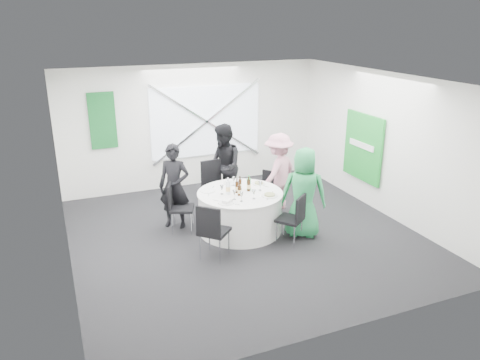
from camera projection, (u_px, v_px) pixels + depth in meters
name	position (u px, v px, depth m)	size (l,w,h in m)	color
floor	(244.00, 235.00, 8.55)	(6.00, 6.00, 0.00)	black
ceiling	(245.00, 80.00, 7.62)	(6.00, 6.00, 0.00)	silver
wall_back	(193.00, 126.00, 10.70)	(6.00, 6.00, 0.00)	white
wall_front	(344.00, 231.00, 5.47)	(6.00, 6.00, 0.00)	white
wall_left	(60.00, 184.00, 7.01)	(6.00, 6.00, 0.00)	white
wall_right	(385.00, 145.00, 9.17)	(6.00, 6.00, 0.00)	white
window_panel	(206.00, 121.00, 10.74)	(2.60, 0.03, 1.60)	white
window_brace_a	(207.00, 121.00, 10.71)	(0.05, 0.05, 3.16)	silver
window_brace_b	(207.00, 121.00, 10.71)	(0.05, 0.05, 3.16)	silver
green_banner	(103.00, 121.00, 9.84)	(0.55, 0.04, 1.20)	#136022
green_sign	(363.00, 147.00, 9.74)	(0.05, 1.20, 1.40)	green
banquet_table	(240.00, 212.00, 8.60)	(1.56, 1.56, 0.76)	white
chair_back	(214.00, 181.00, 9.51)	(0.50, 0.51, 1.02)	black
chair_back_left	(177.00, 204.00, 8.53)	(0.56, 0.55, 0.93)	black
chair_back_right	(268.00, 188.00, 9.49)	(0.52, 0.52, 0.82)	black
chair_front_right	(294.00, 216.00, 8.06)	(0.58, 0.58, 0.91)	black
chair_front_left	(212.00, 228.00, 7.50)	(0.62, 0.62, 0.97)	black
person_man_back_left	(174.00, 186.00, 8.66)	(0.58, 0.38, 1.60)	black
person_man_back	(223.00, 166.00, 9.56)	(0.85, 0.47, 1.75)	black
person_woman_pink	(278.00, 172.00, 9.44)	(1.03, 0.48, 1.60)	pink
person_woman_green	(304.00, 193.00, 8.28)	(0.80, 0.52, 1.64)	#289451
plate_back	(230.00, 183.00, 8.92)	(0.26, 0.26, 0.01)	white
plate_back_left	(208.00, 191.00, 8.54)	(0.27, 0.27, 0.01)	white
plate_back_right	(259.00, 183.00, 8.89)	(0.25, 0.25, 0.04)	white
plate_front_right	(270.00, 195.00, 8.30)	(0.29, 0.29, 0.04)	white
plate_front_left	(226.00, 203.00, 8.00)	(0.27, 0.27, 0.01)	white
napkin	(227.00, 201.00, 7.99)	(0.17, 0.11, 0.05)	white
beer_bottle_a	(237.00, 187.00, 8.43)	(0.06, 0.06, 0.27)	#381D0A
beer_bottle_b	(240.00, 185.00, 8.57)	(0.06, 0.06, 0.27)	#381D0A
beer_bottle_c	(249.00, 186.00, 8.51)	(0.06, 0.06, 0.27)	#381D0A
beer_bottle_d	(239.00, 191.00, 8.31)	(0.06, 0.06, 0.25)	#381D0A
green_water_bottle	(249.00, 184.00, 8.56)	(0.08, 0.08, 0.29)	#45B55D
clear_water_bottle	(228.00, 188.00, 8.36)	(0.08, 0.08, 0.31)	white
wine_glass_a	(241.00, 194.00, 8.03)	(0.07, 0.07, 0.17)	white
wine_glass_b	(260.00, 184.00, 8.54)	(0.07, 0.07, 0.17)	white
wine_glass_c	(222.00, 188.00, 8.36)	(0.07, 0.07, 0.17)	white
wine_glass_d	(234.00, 193.00, 8.12)	(0.07, 0.07, 0.17)	white
wine_glass_e	(254.00, 192.00, 8.14)	(0.07, 0.07, 0.17)	white
wine_glass_f	(234.00, 179.00, 8.79)	(0.07, 0.07, 0.17)	white
fork_a	(268.00, 199.00, 8.18)	(0.01, 0.15, 0.01)	silver
knife_a	(272.00, 193.00, 8.45)	(0.01, 0.15, 0.01)	silver
fork_b	(216.00, 200.00, 8.10)	(0.01, 0.15, 0.01)	silver
knife_b	(236.00, 204.00, 7.94)	(0.01, 0.15, 0.01)	silver
fork_c	(213.00, 187.00, 8.74)	(0.01, 0.15, 0.01)	silver
knife_c	(209.00, 195.00, 8.36)	(0.01, 0.15, 0.01)	silver
fork_d	(266.00, 186.00, 8.77)	(0.01, 0.15, 0.01)	silver
knife_d	(249.00, 182.00, 8.99)	(0.01, 0.15, 0.01)	silver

